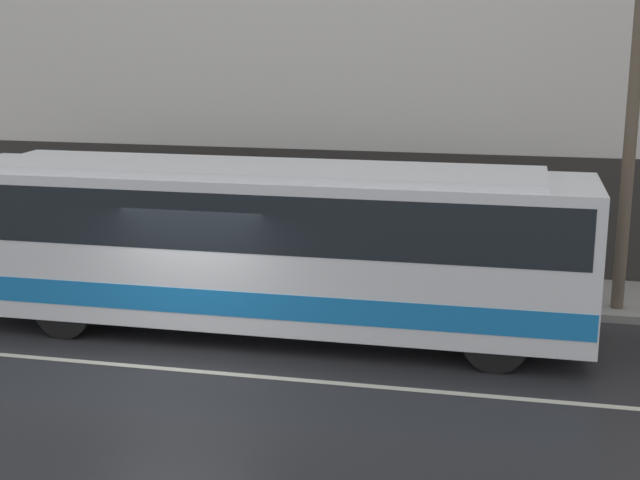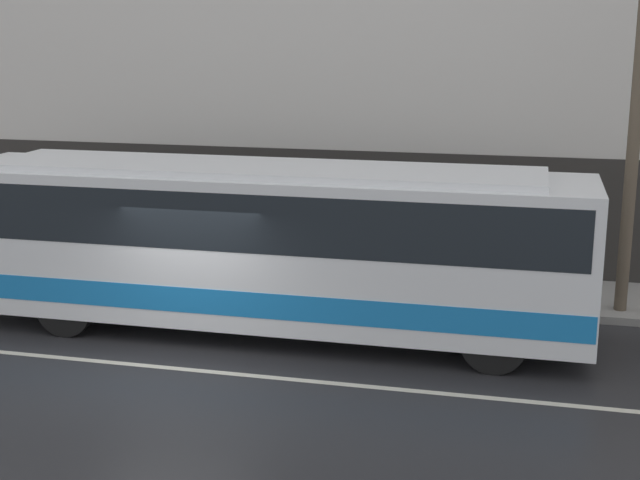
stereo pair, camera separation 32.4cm
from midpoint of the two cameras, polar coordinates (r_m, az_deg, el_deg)
ground_plane at (r=15.07m, az=-8.71°, el=-8.13°), size 60.00×60.00×0.00m
sidewalk at (r=19.78m, az=-2.95°, el=-2.45°), size 60.00×2.60×0.15m
lane_stripe at (r=15.06m, az=-8.71°, el=-8.12°), size 54.00×0.14×0.01m
transit_bus at (r=16.17m, az=-3.11°, el=0.04°), size 11.69×2.48×3.11m
utility_pole_near at (r=17.66m, az=20.01°, el=6.75°), size 0.24×0.24×7.06m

